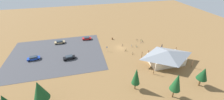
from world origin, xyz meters
TOP-DOWN VIEW (x-y plane):
  - ground at (0.00, 0.00)m, footprint 160.00×160.00m
  - parking_lot_asphalt at (26.80, -1.03)m, footprint 36.77×29.15m
  - bike_pavilion at (-12.82, 14.42)m, footprint 15.06×9.99m
  - trash_bin at (1.67, -8.66)m, footprint 0.60×0.60m
  - lot_sign at (6.39, 1.32)m, footprint 0.56×0.08m
  - pine_midwest at (2.83, 23.89)m, footprint 2.40×2.40m
  - pine_far_east at (-6.10, 29.08)m, footprint 2.79×2.79m
  - pine_west at (27.42, 24.09)m, footprint 3.81×3.81m
  - pine_mideast at (-16.33, 27.11)m, footprint 2.96×2.96m
  - bicycle_silver_yard_left at (-4.98, 0.04)m, footprint 0.58×1.63m
  - bicycle_blue_edge_south at (-10.79, -2.06)m, footprint 1.74×0.48m
  - bicycle_purple_lone_east at (-1.16, -1.38)m, footprint 0.96×1.56m
  - bicycle_red_lone_west at (-10.12, 6.26)m, footprint 0.62×1.74m
  - bicycle_black_mid_cluster at (-9.57, -4.78)m, footprint 0.48×1.67m
  - bicycle_teal_trailside at (-6.87, 1.17)m, footprint 0.48×1.74m
  - bicycle_yellow_yard_right at (-1.25, 3.11)m, footprint 1.23×1.28m
  - bicycle_orange_by_bin at (-3.21, 6.14)m, footprint 0.85×1.59m
  - bicycle_green_yard_center at (-11.40, -3.82)m, footprint 0.51×1.70m
  - car_blue_front_row at (34.77, 0.99)m, footprint 4.64×2.24m
  - car_black_aisle_side at (21.63, 3.72)m, footprint 4.72×2.45m
  - car_tan_end_stall at (26.10, -10.39)m, footprint 4.59×2.15m
  - car_red_inner_stall at (13.66, -11.31)m, footprint 4.30×2.01m
  - visitor_crossing_yard at (-17.36, 4.14)m, footprint 0.36×0.36m

SIDE VIEW (x-z plane):
  - ground at x=0.00m, z-range 0.00..0.00m
  - parking_lot_asphalt at x=26.80m, z-range 0.00..0.05m
  - bicycle_green_yard_center at x=-11.40m, z-range -0.02..0.73m
  - bicycle_blue_edge_south at x=-10.79m, z-range -0.02..0.74m
  - bicycle_black_mid_cluster at x=-9.57m, z-range -0.02..0.73m
  - bicycle_silver_yard_left at x=-4.98m, z-range -0.04..0.76m
  - bicycle_orange_by_bin at x=-3.21m, z-range -0.04..0.76m
  - bicycle_yellow_yard_right at x=-1.25m, z-range -0.04..0.77m
  - bicycle_purple_lone_east at x=-1.16m, z-range -0.04..0.78m
  - bicycle_red_lone_west at x=-10.12m, z-range -0.04..0.78m
  - bicycle_teal_trailside at x=-6.87m, z-range -0.05..0.85m
  - trash_bin at x=1.67m, z-range 0.00..0.90m
  - car_red_inner_stall at x=13.66m, z-range 0.05..1.37m
  - car_tan_end_stall at x=26.10m, z-range 0.05..1.41m
  - car_blue_front_row at x=34.77m, z-range 0.04..1.46m
  - car_black_aisle_side at x=21.63m, z-range 0.05..1.47m
  - visitor_crossing_yard at x=-17.36m, z-range 0.05..1.85m
  - lot_sign at x=6.39m, z-range 0.31..2.51m
  - bike_pavilion at x=-12.82m, z-range 0.38..5.52m
  - pine_mideast at x=-16.33m, z-range 1.26..7.78m
  - pine_midwest at x=2.83m, z-range 1.10..8.48m
  - pine_far_east at x=-6.10m, z-range 1.39..9.37m
  - pine_west at x=27.42m, z-range 1.46..9.80m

